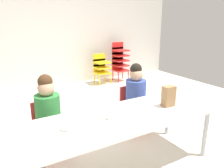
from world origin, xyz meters
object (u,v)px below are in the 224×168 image
Objects in this scene: donut_powdered_loose at (111,117)px; seated_child_near_camera at (48,109)px; craft_table at (121,121)px; donut_powdered_on_plate at (66,127)px; paper_plate_center_table at (116,115)px; kid_chair_red_stack at (120,59)px; paper_plate_near_edge at (66,129)px; kid_chair_yellow_stack at (101,67)px; paper_bag_brown at (169,96)px; seated_child_middle_seat at (135,92)px.

seated_child_near_camera is at bearing 127.87° from donut_powdered_loose.
donut_powdered_on_plate is at bearing 179.62° from craft_table.
paper_plate_center_table is at bearing 5.04° from donut_powdered_on_plate.
kid_chair_red_stack is 3.71m from paper_plate_near_edge.
paper_plate_center_table is at bearing -115.49° from kid_chair_yellow_stack.
paper_plate_center_table is (-0.03, 0.05, 0.05)m from craft_table.
paper_plate_near_edge is at bearing 178.16° from paper_bag_brown.
kid_chair_red_stack reaches higher than paper_bag_brown.
paper_plate_near_edge is 0.52m from paper_plate_center_table.
seated_child_middle_seat reaches higher than kid_chair_yellow_stack.
paper_bag_brown reaches higher than craft_table.
seated_child_middle_seat is 1.27m from donut_powdered_on_plate.
kid_chair_yellow_stack is 6.70× the size of donut_powdered_loose.
seated_child_middle_seat is (1.13, 0.00, 0.00)m from seated_child_near_camera.
paper_bag_brown is 1.22× the size of paper_plate_center_table.
seated_child_middle_seat is 5.10× the size of paper_plate_center_table.
kid_chair_red_stack is (1.23, 2.30, -0.04)m from seated_child_middle_seat.
craft_table is 19.42× the size of donut_powdered_loose.
seated_child_near_camera reaches higher than kid_chair_red_stack.
donut_powdered_loose is at bearing 173.84° from craft_table.
craft_table is 8.97× the size of paper_bag_brown.
donut_powdered_on_plate is at bearing -129.51° from kid_chair_red_stack.
kid_chair_red_stack reaches higher than kid_chair_yellow_stack.
seated_child_near_camera is 1.00× the size of kid_chair_red_stack.
paper_plate_near_edge is at bearing -178.95° from donut_powdered_loose.
paper_bag_brown is 1.12m from donut_powdered_on_plate.
seated_child_near_camera is 1.00× the size of seated_child_middle_seat.
donut_powdered_on_plate is (0.00, 0.00, 0.02)m from paper_plate_near_edge.
craft_table is 10.96× the size of paper_plate_near_edge.
craft_table is at bearing -122.41° from kid_chair_red_stack.
paper_plate_near_edge is 0.43m from donut_powdered_loose.
seated_child_middle_seat is 9.03× the size of donut_powdered_loose.
seated_child_middle_seat is 1.35× the size of kid_chair_yellow_stack.
seated_child_middle_seat reaches higher than paper_plate_center_table.
seated_child_middle_seat is 2.60m from kid_chair_red_stack.
kid_chair_yellow_stack is at bearing 75.60° from paper_bag_brown.
seated_child_near_camera reaches higher than paper_plate_near_edge.
kid_chair_red_stack is at bearing 50.49° from donut_powdered_on_plate.
kid_chair_yellow_stack is 6.45× the size of donut_powdered_on_plate.
seated_child_middle_seat is at bearing 40.26° from paper_plate_center_table.
kid_chair_red_stack is 3.71m from donut_powdered_on_plate.
seated_child_near_camera is 0.57m from paper_plate_near_edge.
kid_chair_yellow_stack reaches higher than donut_powdered_on_plate.
craft_table is 0.79m from seated_child_near_camera.
paper_plate_center_table is (-1.34, -2.82, 0.18)m from kid_chair_yellow_stack.
kid_chair_yellow_stack reaches higher than donut_powdered_loose.
kid_chair_red_stack is at bearing 61.85° from seated_child_middle_seat.
donut_powdered_loose is (-1.42, -2.86, 0.19)m from kid_chair_yellow_stack.
seated_child_middle_seat is at bearing 26.63° from paper_plate_near_edge.
paper_plate_near_edge is at bearing -174.96° from paper_plate_center_table.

